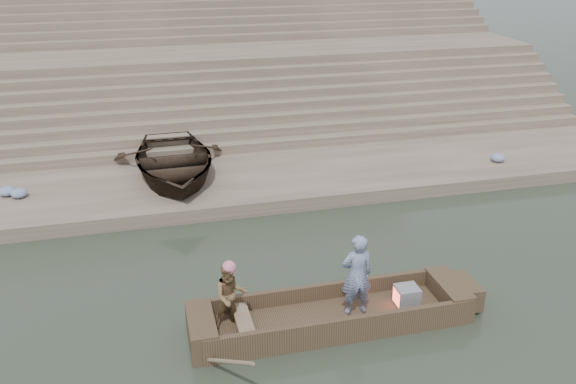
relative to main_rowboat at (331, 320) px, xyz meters
name	(u,v)px	position (x,y,z in m)	size (l,w,h in m)	color
ground	(170,379)	(-3.22, -0.84, -0.11)	(120.00, 120.00, 0.00)	#2A3527
lower_landing	(151,191)	(-3.22, 7.16, 0.09)	(32.00, 4.00, 0.40)	gray
mid_landing	(140,90)	(-3.22, 14.66, 1.29)	(32.00, 3.00, 2.80)	gray
upper_landing	(134,31)	(-3.22, 21.66, 2.49)	(32.00, 3.00, 5.20)	gray
ghat_steps	(138,70)	(-3.22, 16.35, 1.69)	(32.00, 11.00, 5.20)	gray
main_rowboat	(331,320)	(0.00, 0.00, 0.00)	(5.00, 1.30, 0.22)	brown
rowboat_trim	(341,310)	(0.21, -0.01, 0.20)	(6.04, 2.63, 2.02)	brown
standing_man	(357,275)	(0.50, -0.01, 0.98)	(0.63, 0.41, 1.73)	navy
rowing_man	(230,296)	(-1.96, 0.16, 0.78)	(0.66, 0.51, 1.35)	#2B8240
television	(406,296)	(1.60, 0.00, 0.31)	(0.46, 0.42, 0.40)	gray
beached_rowboat	(173,161)	(-2.49, 7.63, 0.79)	(3.46, 4.85, 1.00)	#2D2116
cloth_bundles	(130,187)	(-3.78, 6.82, 0.42)	(17.79, 1.41, 0.26)	#3F5999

